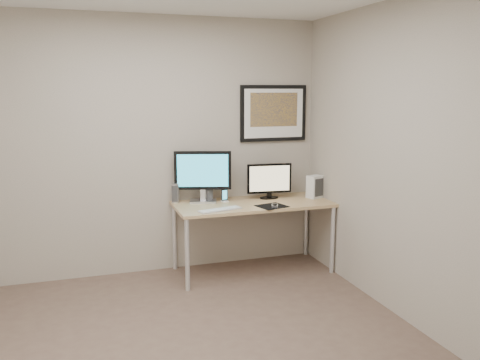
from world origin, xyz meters
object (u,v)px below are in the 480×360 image
Objects in this scene: desk at (253,209)px; phone_dock at (224,195)px; speaker_right at (209,192)px; speaker_left at (175,193)px; monitor_large at (203,174)px; monitor_tv at (269,180)px; fan_unit at (315,187)px; keyboard at (220,210)px; framed_art at (273,113)px.

phone_dock is at bearing 155.96° from desk.
speaker_right is 1.39× the size of phone_dock.
speaker_left is (-0.75, 0.26, 0.17)m from desk.
monitor_large reaches higher than monitor_tv.
fan_unit is (1.12, -0.20, 0.02)m from speaker_right.
keyboard is at bearing -145.34° from monitor_tv.
monitor_tv is (-0.12, -0.20, -0.69)m from framed_art.
framed_art is 0.91m from fan_unit.
speaker_right is at bearing 149.04° from fan_unit.
phone_dock is (0.48, -0.14, -0.03)m from speaker_left.
monitor_large is at bearing 5.71° from speaker_left.
monitor_tv is at bearing 29.74° from desk.
monitor_tv is 0.99m from speaker_left.
speaker_right is at bearing 14.06° from speaker_left.
framed_art reaches higher than speaker_left.
monitor_large is 4.08× the size of phone_dock.
keyboard is (-0.64, -0.35, -0.19)m from monitor_tv.
monitor_tv is (0.71, -0.05, -0.09)m from monitor_large.
monitor_tv reaches higher than desk.
framed_art is 1.29m from keyboard.
keyboard is (-0.76, -0.55, -0.88)m from framed_art.
fan_unit is at bearing -14.75° from speaker_right.
keyboard is at bearing -95.36° from speaker_right.
framed_art reaches higher than phone_dock.
framed_art reaches higher than fan_unit.
speaker_left is (-1.10, -0.08, -0.79)m from framed_art.
monitor_tv reaches higher than speaker_right.
speaker_left is 1.48m from fan_unit.
monitor_tv is at bearing -6.78° from phone_dock.
monitor_tv is at bearing 13.32° from speaker_left.
desk is at bearing -144.40° from monitor_tv.
speaker_right is at bearing 178.31° from monitor_tv.
monitor_large is 0.72m from monitor_tv.
monitor_tv is at bearing 145.97° from fan_unit.
fan_unit reaches higher than keyboard.
speaker_right is (-0.64, 0.08, -0.10)m from monitor_tv.
keyboard is (-0.41, -0.22, 0.07)m from desk.
monitor_large is 2.94× the size of speaker_right.
phone_dock is at bearing -39.74° from speaker_right.
speaker_left is 0.59m from keyboard.
speaker_right is at bearing 136.83° from phone_dock.
framed_art is (0.35, 0.33, 0.96)m from desk.
monitor_tv is 3.45× the size of phone_dock.
monitor_large is at bearing 85.11° from keyboard.
desk is at bearing -136.54° from framed_art.
framed_art is 1.72× the size of keyboard.
monitor_large is at bearing -178.28° from monitor_tv.
speaker_left is at bearing -178.21° from monitor_large.
fan_unit reaches higher than desk.
fan_unit is at bearing 11.38° from speaker_left.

